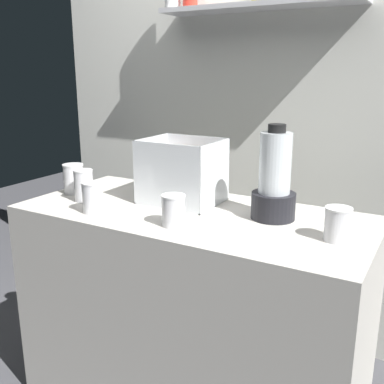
{
  "coord_description": "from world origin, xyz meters",
  "views": [
    {
      "loc": [
        0.85,
        -1.48,
        1.44
      ],
      "look_at": [
        0.0,
        0.0,
        0.98
      ],
      "focal_mm": 42.09,
      "sensor_mm": 36.0,
      "label": 1
    }
  ],
  "objects_px": {
    "juice_cup_pomegranate_middle": "(93,199)",
    "juice_cup_carrot_right": "(174,213)",
    "blender_pitcher": "(274,183)",
    "juice_cup_mango_far_right": "(337,226)",
    "juice_cup_carrot_left": "(84,187)",
    "juice_cup_orange_far_left": "(74,180)",
    "carrot_display_bin": "(182,182)"
  },
  "relations": [
    {
      "from": "blender_pitcher",
      "to": "juice_cup_pomegranate_middle",
      "type": "bearing_deg",
      "value": -156.11
    },
    {
      "from": "juice_cup_pomegranate_middle",
      "to": "juice_cup_mango_far_right",
      "type": "xyz_separation_m",
      "value": [
        0.9,
        0.17,
        -0.0
      ]
    },
    {
      "from": "carrot_display_bin",
      "to": "juice_cup_carrot_left",
      "type": "relative_size",
      "value": 2.31
    },
    {
      "from": "blender_pitcher",
      "to": "juice_cup_orange_far_left",
      "type": "height_order",
      "value": "blender_pitcher"
    },
    {
      "from": "juice_cup_carrot_left",
      "to": "juice_cup_pomegranate_middle",
      "type": "relative_size",
      "value": 1.11
    },
    {
      "from": "carrot_display_bin",
      "to": "juice_cup_pomegranate_middle",
      "type": "distance_m",
      "value": 0.38
    },
    {
      "from": "juice_cup_orange_far_left",
      "to": "juice_cup_pomegranate_middle",
      "type": "bearing_deg",
      "value": -33.25
    },
    {
      "from": "juice_cup_orange_far_left",
      "to": "juice_cup_carrot_right",
      "type": "xyz_separation_m",
      "value": [
        0.63,
        -0.15,
        -0.01
      ]
    },
    {
      "from": "carrot_display_bin",
      "to": "juice_cup_orange_far_left",
      "type": "relative_size",
      "value": 2.35
    },
    {
      "from": "carrot_display_bin",
      "to": "juice_cup_orange_far_left",
      "type": "bearing_deg",
      "value": -165.63
    },
    {
      "from": "carrot_display_bin",
      "to": "juice_cup_carrot_left",
      "type": "distance_m",
      "value": 0.42
    },
    {
      "from": "carrot_display_bin",
      "to": "juice_cup_orange_far_left",
      "type": "distance_m",
      "value": 0.52
    },
    {
      "from": "blender_pitcher",
      "to": "juice_cup_carrot_left",
      "type": "xyz_separation_m",
      "value": [
        -0.78,
        -0.18,
        -0.08
      ]
    },
    {
      "from": "carrot_display_bin",
      "to": "juice_cup_mango_far_right",
      "type": "xyz_separation_m",
      "value": [
        0.68,
        -0.14,
        -0.03
      ]
    },
    {
      "from": "carrot_display_bin",
      "to": "juice_cup_carrot_right",
      "type": "bearing_deg",
      "value": -64.72
    },
    {
      "from": "blender_pitcher",
      "to": "carrot_display_bin",
      "type": "bearing_deg",
      "value": 176.78
    },
    {
      "from": "blender_pitcher",
      "to": "juice_cup_pomegranate_middle",
      "type": "distance_m",
      "value": 0.71
    },
    {
      "from": "juice_cup_pomegranate_middle",
      "to": "juice_cup_carrot_right",
      "type": "height_order",
      "value": "juice_cup_pomegranate_middle"
    },
    {
      "from": "juice_cup_pomegranate_middle",
      "to": "carrot_display_bin",
      "type": "bearing_deg",
      "value": 53.57
    },
    {
      "from": "juice_cup_orange_far_left",
      "to": "juice_cup_carrot_right",
      "type": "height_order",
      "value": "juice_cup_orange_far_left"
    },
    {
      "from": "blender_pitcher",
      "to": "juice_cup_orange_far_left",
      "type": "xyz_separation_m",
      "value": [
        -0.91,
        -0.1,
        -0.08
      ]
    },
    {
      "from": "juice_cup_carrot_left",
      "to": "juice_cup_orange_far_left",
      "type": "bearing_deg",
      "value": 150.3
    },
    {
      "from": "juice_cup_pomegranate_middle",
      "to": "juice_cup_mango_far_right",
      "type": "bearing_deg",
      "value": 10.5
    },
    {
      "from": "juice_cup_carrot_right",
      "to": "juice_cup_mango_far_right",
      "type": "relative_size",
      "value": 1.01
    },
    {
      "from": "juice_cup_carrot_left",
      "to": "juice_cup_mango_far_right",
      "type": "distance_m",
      "value": 1.05
    },
    {
      "from": "juice_cup_carrot_left",
      "to": "juice_cup_carrot_right",
      "type": "xyz_separation_m",
      "value": [
        0.5,
        -0.08,
        -0.01
      ]
    },
    {
      "from": "juice_cup_orange_far_left",
      "to": "juice_cup_pomegranate_middle",
      "type": "xyz_separation_m",
      "value": [
        0.27,
        -0.18,
        -0.01
      ]
    },
    {
      "from": "carrot_display_bin",
      "to": "juice_cup_carrot_right",
      "type": "height_order",
      "value": "carrot_display_bin"
    },
    {
      "from": "juice_cup_carrot_right",
      "to": "juice_cup_carrot_left",
      "type": "bearing_deg",
      "value": 170.92
    },
    {
      "from": "juice_cup_carrot_right",
      "to": "juice_cup_orange_far_left",
      "type": "bearing_deg",
      "value": 166.27
    },
    {
      "from": "juice_cup_mango_far_right",
      "to": "juice_cup_orange_far_left",
      "type": "bearing_deg",
      "value": 179.44
    },
    {
      "from": "blender_pitcher",
      "to": "juice_cup_carrot_left",
      "type": "relative_size",
      "value": 2.62
    }
  ]
}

